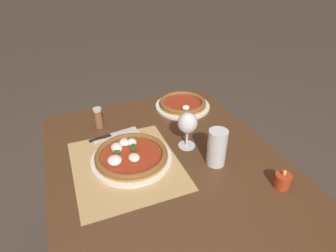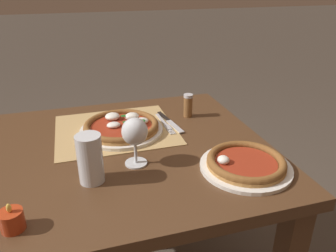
# 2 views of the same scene
# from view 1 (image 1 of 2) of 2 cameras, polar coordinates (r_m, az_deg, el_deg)

# --- Properties ---
(dining_table) EXTENTS (1.11, 0.88, 0.74)m
(dining_table) POSITION_cam_1_polar(r_m,az_deg,el_deg) (1.16, 0.05, -12.13)
(dining_table) COLOR #4C301C
(dining_table) RESTS_ON ground
(paper_placemat) EXTENTS (0.44, 0.39, 0.00)m
(paper_placemat) POSITION_cam_1_polar(r_m,az_deg,el_deg) (1.08, -8.50, -7.80)
(paper_placemat) COLOR tan
(paper_placemat) RESTS_ON dining_table
(pizza_near) EXTENTS (0.31, 0.31, 0.05)m
(pizza_near) POSITION_cam_1_polar(r_m,az_deg,el_deg) (1.09, -7.54, -5.99)
(pizza_near) COLOR silver
(pizza_near) RESTS_ON paper_placemat
(pizza_far) EXTENTS (0.28, 0.28, 0.05)m
(pizza_far) POSITION_cam_1_polar(r_m,az_deg,el_deg) (1.45, 2.99, 4.49)
(pizza_far) COLOR silver
(pizza_far) RESTS_ON dining_table
(wine_glass) EXTENTS (0.08, 0.08, 0.16)m
(wine_glass) POSITION_cam_1_polar(r_m,az_deg,el_deg) (1.11, 3.99, 0.33)
(wine_glass) COLOR silver
(wine_glass) RESTS_ON dining_table
(pint_glass) EXTENTS (0.07, 0.07, 0.15)m
(pint_glass) POSITION_cam_1_polar(r_m,az_deg,el_deg) (1.05, 9.89, -4.46)
(pint_glass) COLOR silver
(pint_glass) RESTS_ON dining_table
(fork) EXTENTS (0.03, 0.20, 0.00)m
(fork) POSITION_cam_1_polar(r_m,az_deg,el_deg) (1.23, -10.28, -2.13)
(fork) COLOR #B7B7BC
(fork) RESTS_ON paper_placemat
(knife) EXTENTS (0.05, 0.22, 0.01)m
(knife) POSITION_cam_1_polar(r_m,az_deg,el_deg) (1.25, -11.03, -1.66)
(knife) COLOR black
(knife) RESTS_ON paper_placemat
(votive_candle) EXTENTS (0.06, 0.06, 0.07)m
(votive_candle) POSITION_cam_1_polar(r_m,az_deg,el_deg) (1.05, 22.19, -10.30)
(votive_candle) COLOR #B23819
(votive_candle) RESTS_ON dining_table
(pepper_shaker) EXTENTS (0.04, 0.04, 0.10)m
(pepper_shaker) POSITION_cam_1_polar(r_m,az_deg,el_deg) (1.30, -13.97, 1.65)
(pepper_shaker) COLOR brown
(pepper_shaker) RESTS_ON dining_table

